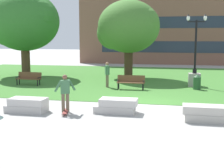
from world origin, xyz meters
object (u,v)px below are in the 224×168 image
Objects in this scene: park_bench_near_right at (131,81)px; person_skateboarder at (65,91)px; concrete_block_center at (27,105)px; park_bench_far_right at (29,78)px; concrete_block_right at (206,114)px; skateboard at (65,112)px; lamp_post_left at (195,72)px; concrete_block_left at (117,106)px; trash_bin at (197,82)px; person_bystander_near_lawn at (107,73)px.

person_skateboarder is at bearing -106.29° from park_bench_near_right.
park_bench_far_right reaches higher than concrete_block_center.
skateboard is at bearing -179.67° from concrete_block_right.
person_skateboarder is at bearing 107.83° from skateboard.
concrete_block_center is 0.37× the size of lamp_post_left.
concrete_block_right is at bearing -33.06° from park_bench_far_right.
lamp_post_left is (6.07, 8.87, 0.05)m from person_skateboarder.
concrete_block_center is at bearing -130.30° from lamp_post_left.
person_skateboarder is 0.35× the size of lamp_post_left.
park_bench_near_right reaches higher than concrete_block_right.
trash_bin is at bearing 61.60° from concrete_block_left.
lamp_post_left is at bearing 65.91° from concrete_block_left.
concrete_block_left is 1.04× the size of park_bench_far_right.
person_bystander_near_lawn is at bearing 106.04° from concrete_block_left.
concrete_block_left is at bearing 9.80° from concrete_block_center.
concrete_block_left is 1.00× the size of concrete_block_right.
trash_bin is at bearing 52.57° from skateboard.
trash_bin is (0.10, 7.90, 0.20)m from concrete_block_right.
lamp_post_left reaches higher than park_bench_far_right.
person_skateboarder reaches higher than skateboard.
park_bench_near_right is 1.82m from person_bystander_near_lawn.
trash_bin is 0.56× the size of person_bystander_near_lawn.
park_bench_far_right reaches higher than concrete_block_left.
park_bench_far_right is at bearing -178.59° from person_bystander_near_lawn.
lamp_post_left is at bearing 57.05° from skateboard.
park_bench_near_right is at bearing 120.08° from concrete_block_right.
concrete_block_left is 3.86m from concrete_block_right.
concrete_block_left is at bearing -87.34° from park_bench_near_right.
lamp_post_left reaches higher than trash_bin.
person_skateboarder is at bearing -53.11° from park_bench_far_right.
person_bystander_near_lawn is at bearing 127.33° from concrete_block_right.
person_bystander_near_lawn reaches higher than concrete_block_center.
skateboard is at bearing -122.95° from lamp_post_left.
concrete_block_right reaches higher than skateboard.
park_bench_near_right is (-0.30, 6.39, 0.23)m from concrete_block_left.
park_bench_far_right reaches higher than concrete_block_right.
park_bench_near_right reaches higher than concrete_block_center.
concrete_block_center is at bearing 179.23° from skateboard.
concrete_block_center is 1.75× the size of skateboard.
skateboard is 7.68m from person_bystander_near_lawn.
person_skateboarder is 7.29m from person_bystander_near_lawn.
concrete_block_right is (7.79, 0.01, 0.00)m from concrete_block_center.
concrete_block_right is at bearing -52.67° from person_bystander_near_lawn.
trash_bin reaches higher than park_bench_near_right.
skateboard is at bearing -91.38° from person_bystander_near_lawn.
concrete_block_right is at bearing -90.76° from trash_bin.
skateboard is (-5.97, -0.03, -0.22)m from concrete_block_right.
trash_bin is at bearing 45.07° from concrete_block_center.
person_bystander_near_lawn reaches higher than concrete_block_right.
lamp_post_left is 2.86× the size of person_bystander_near_lawn.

